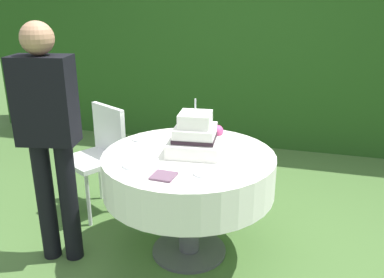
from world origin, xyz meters
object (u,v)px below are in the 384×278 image
Objects in this scene: napkin_stack at (164,176)px; cake_table at (189,173)px; serving_plate_right at (231,137)px; serving_plate_left at (141,139)px; standing_person at (49,131)px; wedding_cake at (196,137)px; serving_plate_far at (132,165)px; serving_plate_near at (204,173)px; garden_chair at (100,149)px.

cake_table is at bearing 83.87° from napkin_stack.
serving_plate_left is at bearing -160.37° from serving_plate_right.
standing_person reaches higher than napkin_stack.
wedding_cake is 0.47m from serving_plate_far.
napkin_stack is (-0.21, -0.10, 0.00)m from serving_plate_near.
serving_plate_left is at bearing 123.24° from napkin_stack.
wedding_cake is at bearing -115.87° from serving_plate_right.
serving_plate_near is 1.03m from standing_person.
standing_person is (-0.43, -0.47, 0.17)m from serving_plate_left.
standing_person reaches higher than serving_plate_far.
napkin_stack is at bearing -100.12° from wedding_cake.
napkin_stack is at bearing -96.13° from cake_table.
napkin_stack reaches higher than serving_plate_near.
standing_person reaches higher than serving_plate_right.
wedding_cake reaches higher than napkin_stack.
garden_chair reaches higher than serving_plate_left.
wedding_cake reaches higher than serving_plate_left.
garden_chair is at bearing 153.75° from serving_plate_left.
napkin_stack reaches higher than cake_table.
cake_table is 0.36m from serving_plate_near.
wedding_cake is 0.44m from napkin_stack.
serving_plate_left is 0.15× the size of garden_chair.
serving_plate_near is at bearing -57.83° from cake_table.
garden_chair is at bearing 136.65° from napkin_stack.
standing_person is at bearing -160.94° from cake_table.
serving_plate_far is 0.48m from serving_plate_left.
standing_person is at bearing -179.29° from serving_plate_near.
napkin_stack is at bearing -107.58° from serving_plate_right.
serving_plate_far is at bearing -125.36° from serving_plate_right.
serving_plate_right is 1.11m from garden_chair.
garden_chair reaches higher than serving_plate_far.
serving_plate_near and serving_plate_left have the same top height.
standing_person reaches higher than garden_chair.
serving_plate_right is at bearing 87.33° from serving_plate_near.
serving_plate_right is at bearing 62.62° from cake_table.
serving_plate_near is 0.08× the size of standing_person.
standing_person reaches higher than wedding_cake.
cake_table is 0.41m from napkin_stack.
cake_table is 0.25m from wedding_cake.
napkin_stack is at bearing -6.58° from standing_person.
wedding_cake is at bearing -21.78° from garden_chair.
napkin_stack is at bearing -43.35° from garden_chair.
serving_plate_left is 0.65m from serving_plate_right.
napkin_stack is 0.82m from standing_person.
cake_table is 0.71× the size of standing_person.
napkin_stack is at bearing -154.09° from serving_plate_near.
wedding_cake reaches higher than garden_chair.
wedding_cake is 2.81× the size of napkin_stack.
wedding_cake is 1.04m from garden_chair.
cake_table is 8.65× the size of serving_plate_near.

